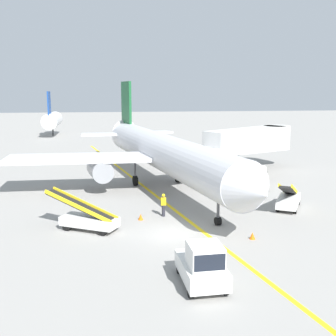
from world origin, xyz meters
name	(u,v)px	position (x,y,z in m)	size (l,w,h in m)	color
ground_plane	(172,234)	(0.00, 0.00, 0.00)	(300.00, 300.00, 0.00)	gray
taxi_line_yellow	(177,211)	(1.08, 5.00, 0.00)	(0.30, 80.00, 0.01)	yellow
airliner	(162,152)	(0.97, 13.23, 3.42)	(28.04, 35.13, 10.10)	silver
jet_bridge	(255,139)	(12.61, 20.46, 3.54)	(12.03, 9.21, 4.85)	silver
pushback_tug	(203,266)	(0.34, -7.22, 0.99)	(2.03, 3.66, 2.20)	silver
baggage_tug_near_wing	(260,179)	(10.01, 11.41, 0.93)	(1.81, 2.63, 2.10)	silver
belt_loader_forward_hold	(288,199)	(9.82, 4.59, 0.78)	(3.59, 4.95, 2.59)	silver
belt_loader_aft_hold	(88,218)	(-5.39, 1.65, 0.78)	(4.98, 3.51, 2.59)	silver
ground_crew_marshaller	(163,204)	(-0.07, 3.94, 0.91)	(0.36, 0.24, 1.70)	#26262D
safety_cone_nose_left	(141,217)	(-1.79, 3.30, 0.22)	(0.36, 0.36, 0.44)	orange
safety_cone_wingtip_left	(252,236)	(4.78, -1.56, 0.22)	(0.36, 0.36, 0.44)	orange
distant_aircraft_mid_left	(52,120)	(-15.06, 60.91, 3.22)	(3.00, 10.10, 8.80)	silver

